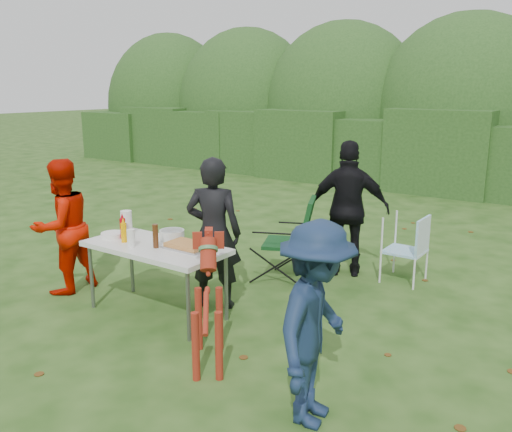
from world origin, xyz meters
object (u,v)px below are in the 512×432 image
Objects in this scene: person_cook at (214,233)px; camping_chair at (288,238)px; beer_bottle at (155,236)px; mustard_bottle at (124,233)px; paper_towel_roll at (127,223)px; dog at (208,308)px; lawn_chair at (405,248)px; person_black_puffy at (349,209)px; ketchup_bottle at (123,229)px; person_red_jacket at (62,227)px; child at (316,324)px; folding_table at (156,250)px.

person_cook is 1.21m from camping_chair.
person_cook reaches higher than beer_bottle.
mustard_bottle is (-0.88, -1.76, 0.33)m from camping_chair.
beer_bottle is at bearing -16.29° from paper_towel_roll.
person_cook reaches higher than camping_chair.
camping_chair is 1.82m from beer_bottle.
dog is 1.79m from paper_towel_roll.
camping_chair is 1.41m from lawn_chair.
person_black_puffy is 1.59× the size of dog.
ketchup_bottle is at bearing 36.13° from camping_chair.
ketchup_bottle is (0.89, 0.10, 0.09)m from person_red_jacket.
lawn_chair is 3.42× the size of beer_bottle.
person_cook is 2.21m from child.
person_cook is at bearing -1.44° from dog.
person_black_puffy reaches higher than child.
person_red_jacket is 1.44× the size of dog.
folding_table is 6.82× the size of ketchup_bottle.
person_red_jacket is 0.90m from ketchup_bottle.
person_red_jacket is at bearing 43.28° from dog.
folding_table is at bearing 17.05° from mustard_bottle.
ketchup_bottle is (-0.78, -0.54, 0.05)m from person_cook.
person_cook is 7.30× the size of ketchup_bottle.
lawn_chair is (-0.47, 3.08, -0.31)m from child.
ketchup_bottle is at bearing 34.89° from dog.
person_cook is at bearing 110.61° from person_red_jacket.
paper_towel_roll reaches higher than ketchup_bottle.
person_cook is 0.96× the size of person_black_puffy.
folding_table is 0.90× the size of person_black_puffy.
person_red_jacket is 3.99m from lawn_chair.
mustard_bottle is at bearing 17.74° from person_cook.
ketchup_bottle is (-2.18, -2.42, 0.44)m from lawn_chair.
dog is at bearing 80.55° from camping_chair.
ketchup_bottle is at bearing -176.29° from folding_table.
child is 1.42× the size of camping_chair.
person_red_jacket reaches higher than child.
child is at bearing -13.88° from ketchup_bottle.
person_cook is 0.63m from beer_bottle.
mustard_bottle is 0.83× the size of beer_bottle.
ketchup_bottle reaches higher than lawn_chair.
lawn_chair is 3.00m from beer_bottle.
lawn_chair reaches higher than folding_table.
person_cook is at bearing 41.86° from mustard_bottle.
child reaches higher than beer_bottle.
beer_bottle is at bearing 64.40° from child.
person_red_jacket is at bearing -3.24° from person_cook.
folding_table is at bearing -12.23° from paper_towel_roll.
lawn_chair is (0.65, 2.89, -0.09)m from dog.
paper_towel_roll is (-0.54, 0.12, 0.18)m from folding_table.
mustard_bottle is at bearing -47.35° from paper_towel_roll.
dog reaches higher than beer_bottle.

